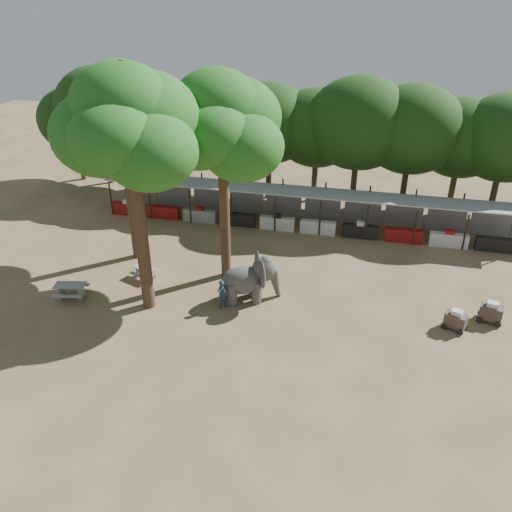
% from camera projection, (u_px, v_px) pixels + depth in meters
% --- Properties ---
extents(ground, '(100.00, 100.00, 0.00)m').
position_uv_depth(ground, '(252.00, 345.00, 23.07)').
color(ground, brown).
rests_on(ground, ground).
extents(vendor_stalls, '(28.00, 2.99, 2.80)m').
position_uv_depth(vendor_stalls, '(300.00, 210.00, 34.42)').
color(vendor_stalls, '#919399').
rests_on(vendor_stalls, ground).
extents(yard_tree_left, '(7.10, 6.90, 11.02)m').
position_uv_depth(yard_tree_left, '(121.00, 122.00, 27.33)').
color(yard_tree_left, '#332316').
rests_on(yard_tree_left, ground).
extents(yard_tree_center, '(7.10, 6.90, 12.04)m').
position_uv_depth(yard_tree_center, '(128.00, 127.00, 21.93)').
color(yard_tree_center, '#332316').
rests_on(yard_tree_center, ground).
extents(yard_tree_back, '(7.10, 6.90, 11.36)m').
position_uv_depth(yard_tree_back, '(220.00, 126.00, 25.06)').
color(yard_tree_back, '#332316').
rests_on(yard_tree_back, ground).
extents(backdrop_trees, '(46.46, 5.95, 8.33)m').
position_uv_depth(backdrop_trees, '(313.00, 130.00, 36.84)').
color(backdrop_trees, '#332316').
rests_on(backdrop_trees, ground).
extents(elephant, '(3.35, 2.66, 2.51)m').
position_uv_depth(elephant, '(250.00, 279.00, 25.98)').
color(elephant, '#3E3C3C').
rests_on(elephant, ground).
extents(handler, '(0.62, 0.69, 1.61)m').
position_uv_depth(handler, '(223.00, 295.00, 25.47)').
color(handler, '#26384C').
rests_on(handler, ground).
extents(picnic_table_near, '(1.88, 1.75, 0.81)m').
position_uv_depth(picnic_table_near, '(71.00, 289.00, 26.47)').
color(picnic_table_near, gray).
rests_on(picnic_table_near, ground).
extents(picnic_table_far, '(1.71, 1.63, 0.68)m').
position_uv_depth(picnic_table_far, '(145.00, 271.00, 28.35)').
color(picnic_table_far, gray).
rests_on(picnic_table_far, ground).
extents(cart_front, '(1.28, 1.09, 1.06)m').
position_uv_depth(cart_front, '(456.00, 320.00, 23.98)').
color(cart_front, '#3B2C26').
rests_on(cart_front, ground).
extents(cart_back, '(1.30, 1.01, 1.13)m').
position_uv_depth(cart_back, '(491.00, 312.00, 24.50)').
color(cart_back, '#3B2C26').
rests_on(cart_back, ground).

